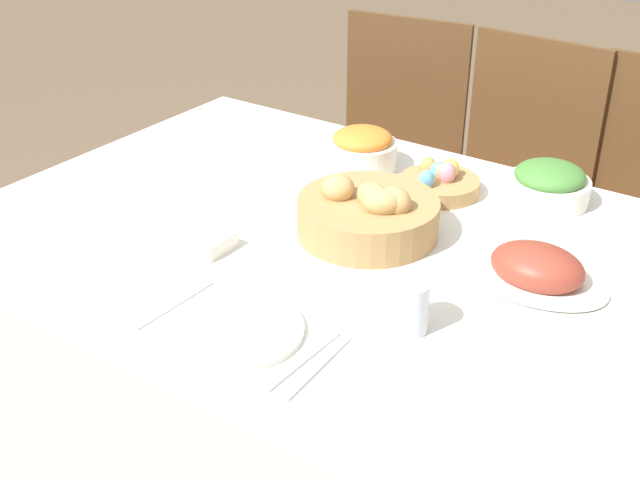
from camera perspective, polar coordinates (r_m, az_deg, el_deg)
dining_table at (r=1.86m, az=1.04°, el=-9.85°), size 1.56×1.10×0.74m
chair_far_left at (r=2.65m, az=4.87°, el=6.08°), size 0.47×0.47×0.93m
chair_far_center at (r=2.49m, az=13.20°, el=3.81°), size 0.45×0.45×0.93m
bread_basket at (r=1.65m, az=3.46°, el=1.84°), size 0.29×0.29×0.13m
egg_basket at (r=1.86m, az=8.50°, el=4.13°), size 0.18×0.18×0.08m
ham_platter at (r=1.55m, az=15.17°, el=-2.03°), size 0.27×0.19×0.08m
carrot_bowl at (r=1.97m, az=3.03°, el=6.49°), size 0.17×0.17×0.10m
green_salad_bowl at (r=1.86m, az=15.95°, el=3.85°), size 0.18×0.18×0.09m
dinner_plate at (r=1.38m, az=-6.01°, el=-6.37°), size 0.24×0.24×0.01m
fork at (r=1.47m, az=-10.30°, el=-4.55°), size 0.02×0.19×0.00m
knife at (r=1.31m, az=-1.17°, el=-8.54°), size 0.02×0.19×0.00m
spoon at (r=1.30m, az=-0.08°, el=-9.01°), size 0.02×0.19×0.00m
drinking_cup at (r=1.37m, az=6.33°, el=-4.66°), size 0.07×0.07×0.09m
butter_dish at (r=1.64m, az=-8.62°, el=0.11°), size 0.14×0.08×0.03m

